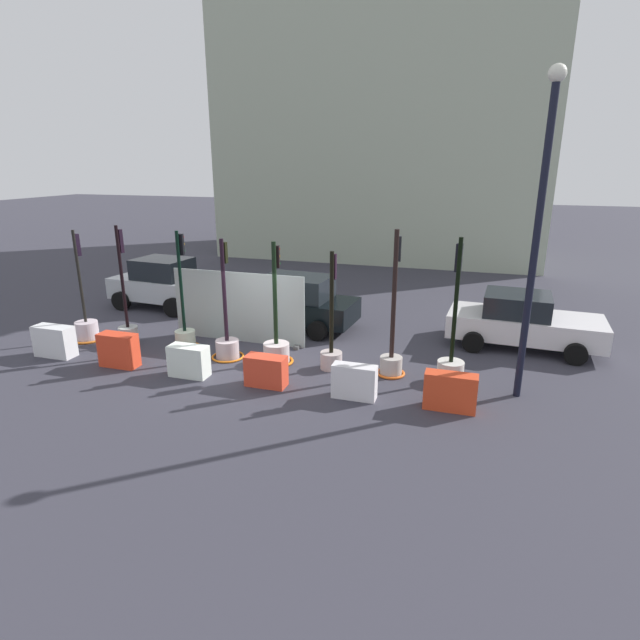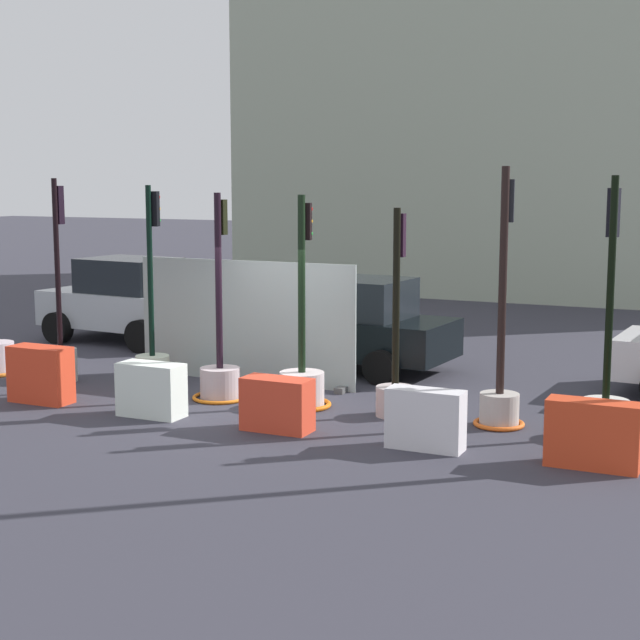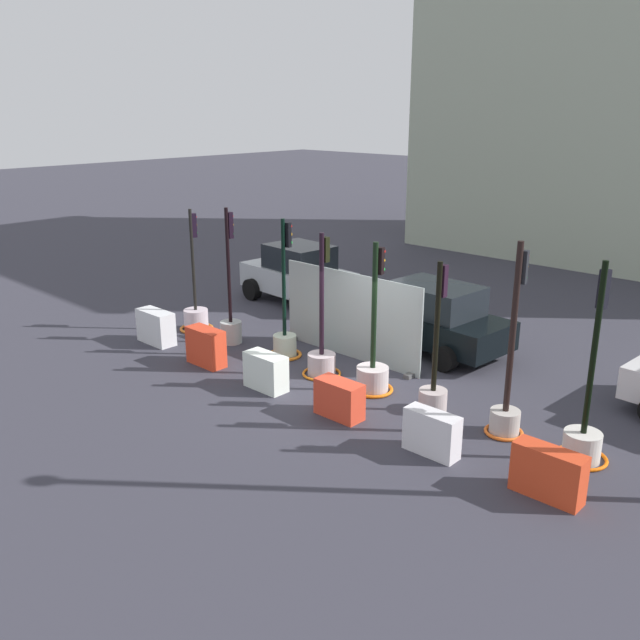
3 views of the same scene
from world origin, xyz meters
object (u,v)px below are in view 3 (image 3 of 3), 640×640
traffic_light_6 (507,399)px  traffic_light_7 (584,432)px  traffic_light_4 (373,370)px  traffic_light_1 (231,318)px  traffic_light_5 (434,380)px  construction_barrier_4 (432,433)px  construction_barrier_1 (206,347)px  traffic_light_0 (196,314)px  traffic_light_3 (322,354)px  car_silver_hatchback (298,274)px  traffic_light_2 (285,335)px  car_black_sedan (429,317)px  construction_barrier_0 (156,327)px  construction_barrier_5 (548,473)px  construction_barrier_3 (339,399)px  construction_barrier_2 (266,372)px

traffic_light_6 → traffic_light_7: traffic_light_6 is taller
traffic_light_4 → traffic_light_7: 4.64m
traffic_light_1 → traffic_light_6: size_ratio=0.96×
traffic_light_5 → construction_barrier_4: 1.88m
traffic_light_1 → traffic_light_7: 9.40m
construction_barrier_1 → traffic_light_4: bearing=21.0°
traffic_light_5 → traffic_light_0: bearing=-179.2°
traffic_light_3 → traffic_light_4: traffic_light_3 is taller
traffic_light_5 → car_silver_hatchback: traffic_light_5 is taller
traffic_light_2 → car_black_sedan: bearing=52.0°
traffic_light_3 → construction_barrier_0: 4.92m
traffic_light_3 → traffic_light_4: bearing=3.2°
traffic_light_2 → construction_barrier_5: traffic_light_2 is taller
construction_barrier_3 → traffic_light_1: bearing=164.4°
traffic_light_7 → car_black_sedan: bearing=150.8°
traffic_light_6 → traffic_light_7: bearing=1.0°
traffic_light_1 → car_silver_hatchback: 4.27m
traffic_light_0 → construction_barrier_1: traffic_light_0 is taller
construction_barrier_1 → car_silver_hatchback: size_ratio=0.26×
traffic_light_0 → car_silver_hatchback: size_ratio=0.86×
traffic_light_4 → construction_barrier_2: traffic_light_4 is taller
traffic_light_1 → construction_barrier_3: (5.09, -1.42, -0.30)m
traffic_light_5 → car_black_sedan: 3.80m
construction_barrier_0 → car_black_sedan: car_black_sedan is taller
traffic_light_6 → traffic_light_4: bearing=-177.6°
traffic_light_5 → construction_barrier_0: traffic_light_5 is taller
traffic_light_0 → traffic_light_1: traffic_light_1 is taller
construction_barrier_0 → construction_barrier_3: bearing=-0.4°
construction_barrier_2 → traffic_light_6: bearing=18.6°
construction_barrier_4 → traffic_light_3: bearing=160.6°
traffic_light_2 → construction_barrier_2: bearing=-55.9°
traffic_light_4 → car_black_sedan: 3.23m
construction_barrier_3 → construction_barrier_4: (2.24, -0.01, 0.02)m
traffic_light_7 → car_silver_hatchback: bearing=160.8°
traffic_light_4 → traffic_light_7: (4.64, 0.16, 0.05)m
construction_barrier_3 → traffic_light_3: bearing=141.9°
traffic_light_0 → construction_barrier_3: traffic_light_0 is taller
traffic_light_3 → construction_barrier_3: size_ratio=3.34×
construction_barrier_0 → construction_barrier_1: 2.23m
construction_barrier_2 → construction_barrier_5: size_ratio=0.88×
traffic_light_4 → construction_barrier_0: 6.35m
construction_barrier_0 → construction_barrier_3: size_ratio=1.14×
traffic_light_1 → traffic_light_3: size_ratio=1.07×
traffic_light_3 → construction_barrier_5: 6.33m
traffic_light_4 → construction_barrier_1: (-3.96, -1.52, -0.04)m
construction_barrier_2 → construction_barrier_3: (2.13, 0.05, -0.02)m
traffic_light_0 → traffic_light_6: traffic_light_6 is taller
traffic_light_2 → traffic_light_4: traffic_light_2 is taller
construction_barrier_4 → construction_barrier_5: bearing=2.0°
traffic_light_0 → traffic_light_2: size_ratio=0.98×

